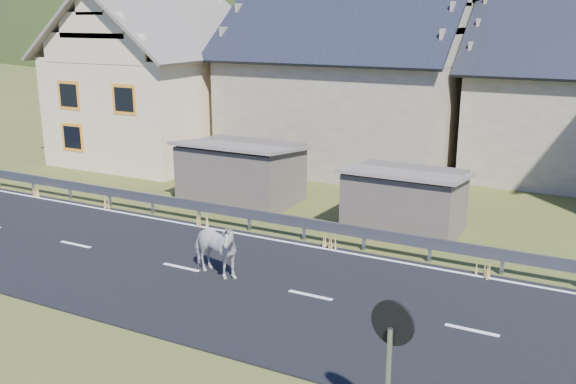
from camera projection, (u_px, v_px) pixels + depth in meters
The scene contains 11 objects.
ground at pixel (181, 269), 17.89m from camera, with size 160.00×160.00×0.00m, color #39451A.
road at pixel (181, 268), 17.88m from camera, with size 60.00×7.00×0.04m, color black.
lane_markings at pixel (181, 267), 17.88m from camera, with size 60.00×6.60×0.01m, color silver.
guardrail at pixel (249, 215), 20.89m from camera, with size 28.10×0.09×0.75m.
shed_left at pixel (242, 174), 24.05m from camera, with size 4.30×3.30×2.40m, color #605549.
shed_right at pixel (405, 202), 20.74m from camera, with size 3.80×2.90×2.20m, color #605549.
house_cream at pixel (160, 68), 31.45m from camera, with size 7.80×9.80×8.30m.
house_stone_a at pixel (354, 64), 29.92m from camera, with size 10.80×9.80×8.90m.
conifer_patch at pixel (284, 20), 134.85m from camera, with size 76.00×50.00×28.00m, color black.
horse at pixel (213, 248), 17.12m from camera, with size 1.85×0.84×1.57m, color beige.
traffic_mirror at pixel (391, 343), 9.89m from camera, with size 0.73×0.25×2.64m.
Camera 1 is at (10.37, -13.40, 6.82)m, focal length 40.00 mm.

